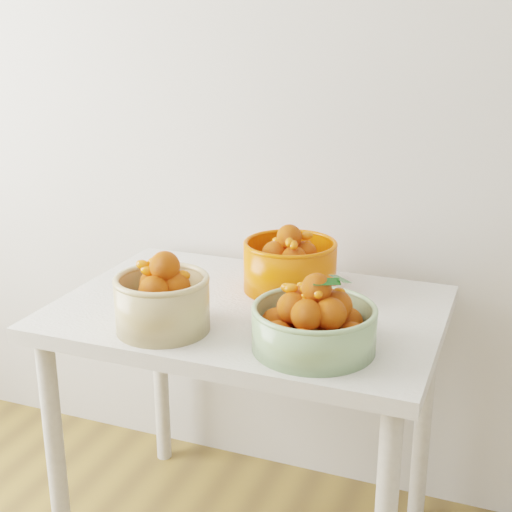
% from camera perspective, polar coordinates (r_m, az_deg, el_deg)
% --- Properties ---
extents(table, '(1.00, 0.70, 0.75)m').
position_cam_1_polar(table, '(1.92, -0.56, -6.64)').
color(table, silver).
rests_on(table, ground).
extents(bowl_cream, '(0.27, 0.27, 0.20)m').
position_cam_1_polar(bowl_cream, '(1.73, -7.51, -3.57)').
color(bowl_cream, tan).
rests_on(bowl_cream, table).
extents(bowl_green, '(0.34, 0.34, 0.18)m').
position_cam_1_polar(bowl_green, '(1.62, 4.64, -5.37)').
color(bowl_green, '#8AAB77').
rests_on(bowl_green, table).
extents(bowl_orange, '(0.33, 0.33, 0.19)m').
position_cam_1_polar(bowl_orange, '(1.97, 2.71, -0.64)').
color(bowl_orange, '#ED4B06').
rests_on(bowl_orange, table).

